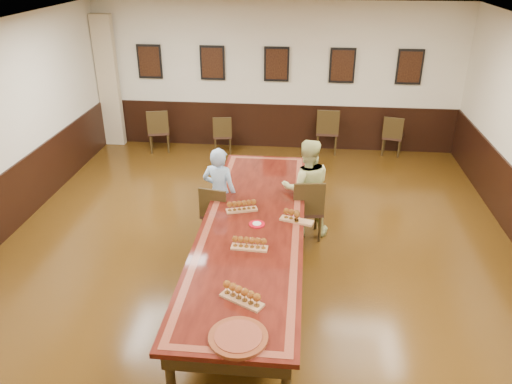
# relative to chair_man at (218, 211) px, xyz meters

# --- Properties ---
(floor) EXTENTS (8.00, 10.00, 0.02)m
(floor) POSITION_rel_chair_man_xyz_m (0.63, -0.86, -0.47)
(floor) COLOR black
(floor) RESTS_ON ground
(ceiling) EXTENTS (8.00, 10.00, 0.02)m
(ceiling) POSITION_rel_chair_man_xyz_m (0.63, -0.86, 2.75)
(ceiling) COLOR white
(ceiling) RESTS_ON floor
(wall_back) EXTENTS (8.00, 0.02, 3.20)m
(wall_back) POSITION_rel_chair_man_xyz_m (0.63, 4.15, 1.14)
(wall_back) COLOR beige
(wall_back) RESTS_ON floor
(chair_man) EXTENTS (0.52, 0.55, 0.92)m
(chair_man) POSITION_rel_chair_man_xyz_m (0.00, 0.00, 0.00)
(chair_man) COLOR #301C15
(chair_man) RESTS_ON floor
(chair_woman) EXTENTS (0.54, 0.58, 1.01)m
(chair_woman) POSITION_rel_chair_man_xyz_m (1.37, 0.18, 0.05)
(chair_woman) COLOR #301C15
(chair_woman) RESTS_ON floor
(spare_chair_a) EXTENTS (0.57, 0.60, 0.98)m
(spare_chair_a) POSITION_rel_chair_man_xyz_m (-1.95, 3.62, 0.03)
(spare_chair_a) COLOR #301C15
(spare_chair_a) RESTS_ON floor
(spare_chair_b) EXTENTS (0.47, 0.50, 0.86)m
(spare_chair_b) POSITION_rel_chair_man_xyz_m (-0.52, 3.66, -0.03)
(spare_chair_b) COLOR #301C15
(spare_chair_b) RESTS_ON floor
(spare_chair_c) EXTENTS (0.50, 0.55, 1.03)m
(spare_chair_c) POSITION_rel_chair_man_xyz_m (1.80, 3.90, 0.05)
(spare_chair_c) COLOR #301C15
(spare_chair_c) RESTS_ON floor
(spare_chair_d) EXTENTS (0.52, 0.55, 0.90)m
(spare_chair_d) POSITION_rel_chair_man_xyz_m (3.24, 3.90, -0.01)
(spare_chair_d) COLOR #301C15
(spare_chair_d) RESTS_ON floor
(person_man) EXTENTS (0.60, 0.45, 1.47)m
(person_man) POSITION_rel_chair_man_xyz_m (0.02, 0.10, 0.28)
(person_man) COLOR #4C86BE
(person_man) RESTS_ON floor
(person_woman) EXTENTS (0.87, 0.72, 1.59)m
(person_woman) POSITION_rel_chair_man_xyz_m (1.36, 0.29, 0.33)
(person_woman) COLOR #D1D786
(person_woman) RESTS_ON floor
(pink_phone) EXTENTS (0.11, 0.16, 0.01)m
(pink_phone) POSITION_rel_chair_man_xyz_m (1.23, -0.63, 0.29)
(pink_phone) COLOR #E34B88
(pink_phone) RESTS_ON conference_table
(curtain) EXTENTS (0.45, 0.18, 2.90)m
(curtain) POSITION_rel_chair_man_xyz_m (-3.12, 3.96, 0.99)
(curtain) COLOR tan
(curtain) RESTS_ON floor
(wainscoting) EXTENTS (8.00, 10.00, 1.00)m
(wainscoting) POSITION_rel_chair_man_xyz_m (0.63, -0.86, 0.04)
(wainscoting) COLOR black
(wainscoting) RESTS_ON floor
(conference_table) EXTENTS (1.40, 5.00, 0.76)m
(conference_table) POSITION_rel_chair_man_xyz_m (0.63, -0.86, 0.15)
(conference_table) COLOR black
(conference_table) RESTS_ON floor
(posters) EXTENTS (6.14, 0.04, 0.74)m
(posters) POSITION_rel_chair_man_xyz_m (0.63, 4.08, 1.44)
(posters) COLOR black
(posters) RESTS_ON wall_back
(flight_a) EXTENTS (0.47, 0.27, 0.17)m
(flight_a) POSITION_rel_chair_man_xyz_m (0.44, -0.49, 0.37)
(flight_a) COLOR #A46F44
(flight_a) RESTS_ON conference_table
(flight_b) EXTENTS (0.48, 0.27, 0.17)m
(flight_b) POSITION_rel_chair_man_xyz_m (1.20, -0.72, 0.37)
(flight_b) COLOR #A46F44
(flight_b) RESTS_ON conference_table
(flight_c) EXTENTS (0.47, 0.16, 0.17)m
(flight_c) POSITION_rel_chair_man_xyz_m (0.66, -1.48, 0.37)
(flight_c) COLOR #A46F44
(flight_c) RESTS_ON conference_table
(flight_d) EXTENTS (0.51, 0.37, 0.19)m
(flight_d) POSITION_rel_chair_man_xyz_m (0.70, -2.51, 0.38)
(flight_d) COLOR #A46F44
(flight_d) RESTS_ON conference_table
(red_plate_grp) EXTENTS (0.22, 0.22, 0.03)m
(red_plate_grp) POSITION_rel_chair_man_xyz_m (0.70, -0.87, 0.30)
(red_plate_grp) COLOR #B90C1A
(red_plate_grp) RESTS_ON conference_table
(carved_platter) EXTENTS (0.65, 0.65, 0.05)m
(carved_platter) POSITION_rel_chair_man_xyz_m (0.73, -3.08, 0.31)
(carved_platter) COLOR #5D2512
(carved_platter) RESTS_ON conference_table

